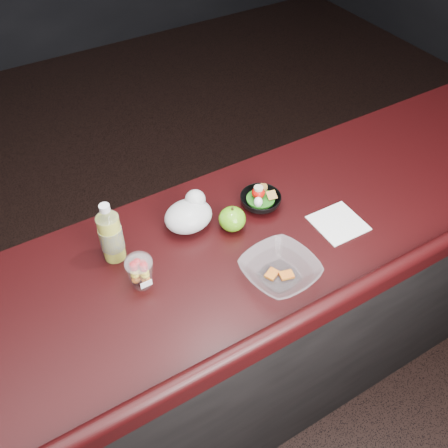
{
  "coord_description": "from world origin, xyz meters",
  "views": [
    {
      "loc": [
        -0.5,
        -0.63,
        2.21
      ],
      "look_at": [
        0.07,
        0.33,
        1.1
      ],
      "focal_mm": 40.0,
      "sensor_mm": 36.0,
      "label": 1
    }
  ],
  "objects": [
    {
      "name": "fruit_cup",
      "position": [
        -0.24,
        0.3,
        1.08
      ],
      "size": [
        0.08,
        0.08,
        0.12
      ],
      "color": "white",
      "rests_on": "counter"
    },
    {
      "name": "paper_napkin",
      "position": [
        0.44,
        0.2,
        1.02
      ],
      "size": [
        0.16,
        0.16,
        0.0
      ],
      "primitive_type": "cube",
      "rotation": [
        0.0,
        0.0,
        -0.02
      ],
      "color": "white",
      "rests_on": "counter"
    },
    {
      "name": "lemonade_bottle",
      "position": [
        -0.26,
        0.45,
        1.11
      ],
      "size": [
        0.07,
        0.07,
        0.22
      ],
      "color": "gold",
      "rests_on": "counter"
    },
    {
      "name": "plastic_bag",
      "position": [
        0.01,
        0.45,
        1.07
      ],
      "size": [
        0.16,
        0.13,
        0.12
      ],
      "color": "silver",
      "rests_on": "counter"
    },
    {
      "name": "room_shell",
      "position": [
        0.0,
        0.0,
        1.83
      ],
      "size": [
        8.0,
        8.0,
        8.0
      ],
      "color": "black",
      "rests_on": "ground"
    },
    {
      "name": "takeout_bowl",
      "position": [
        0.14,
        0.11,
        1.05
      ],
      "size": [
        0.25,
        0.25,
        0.05
      ],
      "rotation": [
        0.0,
        0.0,
        0.12
      ],
      "color": "silver",
      "rests_on": "counter"
    },
    {
      "name": "counter",
      "position": [
        0.0,
        0.3,
        0.51
      ],
      "size": [
        4.06,
        0.71,
        1.02
      ],
      "color": "black",
      "rests_on": "ground"
    },
    {
      "name": "green_apple",
      "position": [
        0.12,
        0.36,
        1.06
      ],
      "size": [
        0.09,
        0.09,
        0.09
      ],
      "color": "#4F9110",
      "rests_on": "counter"
    },
    {
      "name": "snack_bowl",
      "position": [
        0.26,
        0.41,
        1.05
      ],
      "size": [
        0.15,
        0.15,
        0.08
      ],
      "rotation": [
        0.0,
        0.0,
        0.02
      ],
      "color": "black",
      "rests_on": "counter"
    }
  ]
}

